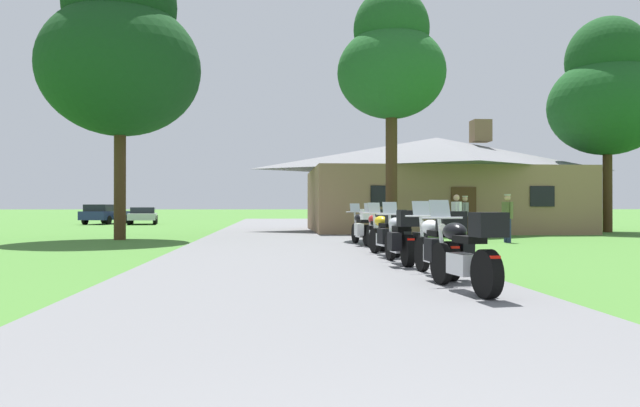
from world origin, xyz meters
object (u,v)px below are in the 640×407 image
Objects in this scene: motorcycle_black_nearest_to_camera at (467,252)px; tree_by_lodge_front at (391,61)px; tree_left_near at (120,50)px; motorcycle_silver_third_in_row at (402,238)px; tree_right_of_lodge at (607,93)px; motorcycle_yellow_fourth_in_row at (388,233)px; motorcycle_black_farthest_in_row at (363,227)px; bystander_gray_shirt_near_lodge at (465,214)px; motorcycle_white_second_in_row at (440,245)px; bystander_olive_shirt_by_tree at (507,215)px; parked_navy_suv_far_left at (106,213)px; bystander_white_shirt_beside_signpost at (456,216)px; parked_silver_sedan_far_left at (143,215)px; motorcycle_red_fifth_in_row at (377,230)px.

tree_by_lodge_front is (1.76, 14.08, 6.14)m from motorcycle_black_nearest_to_camera.
motorcycle_black_nearest_to_camera is at bearing -60.45° from tree_left_near.
motorcycle_black_nearest_to_camera and motorcycle_silver_third_in_row have the same top height.
motorcycle_silver_third_in_row is 0.20× the size of tree_right_of_lodge.
motorcycle_black_nearest_to_camera is at bearing -100.14° from motorcycle_yellow_fourth_in_row.
tree_by_lodge_front is (1.65, 3.82, 6.15)m from motorcycle_black_farthest_in_row.
motorcycle_black_farthest_in_row is 7.12m from bystander_gray_shirt_near_lodge.
motorcycle_white_second_in_row and motorcycle_yellow_fourth_in_row have the same top height.
motorcycle_black_nearest_to_camera is 13.27m from bystander_olive_shirt_by_tree.
motorcycle_silver_third_in_row is at bearing -98.54° from motorcycle_black_farthest_in_row.
bystander_olive_shirt_by_tree is at bearing 58.03° from motorcycle_black_nearest_to_camera.
bystander_gray_shirt_near_lodge is at bearing -35.49° from parked_navy_suv_far_left.
tree_by_lodge_front is 27.83m from parked_navy_suv_far_left.
motorcycle_black_nearest_to_camera is 1.25× the size of bystander_white_shirt_beside_signpost.
parked_silver_sedan_far_left is at bearing 103.16° from motorcycle_yellow_fourth_in_row.
motorcycle_yellow_fourth_in_row is 0.43× the size of parked_navy_suv_far_left.
tree_right_of_lodge reaches higher than parked_silver_sedan_far_left.
motorcycle_red_fifth_in_row is 29.28m from parked_silver_sedan_far_left.
bystander_gray_shirt_near_lodge is (5.02, 15.40, 0.33)m from motorcycle_black_nearest_to_camera.
motorcycle_red_fifth_in_row is 1.00× the size of motorcycle_black_farthest_in_row.
tree_right_of_lodge is 0.94× the size of tree_left_near.
tree_right_of_lodge is 33.00m from parked_navy_suv_far_left.
bystander_olive_shirt_by_tree is at bearing 53.25° from motorcycle_silver_third_in_row.
parked_navy_suv_far_left is 2.93m from parked_silver_sedan_far_left.
motorcycle_black_nearest_to_camera is 1.00× the size of motorcycle_black_farthest_in_row.
parked_silver_sedan_far_left is at bearing 99.67° from tree_left_near.
bystander_olive_shirt_by_tree is (5.34, 10.37, 0.34)m from motorcycle_white_second_in_row.
tree_left_near is at bearing 144.30° from motorcycle_black_farthest_in_row.
motorcycle_black_farthest_in_row is at bearing 80.18° from motorcycle_yellow_fourth_in_row.
motorcycle_white_second_in_row reaches higher than parked_silver_sedan_far_left.
motorcycle_white_second_in_row is at bearing -56.99° from tree_left_near.
motorcycle_yellow_fourth_in_row and motorcycle_red_fifth_in_row have the same top height.
motorcycle_white_second_in_row is at bearing -13.00° from bystander_gray_shirt_near_lodge.
tree_left_near is at bearing 125.07° from motorcycle_silver_third_in_row.
motorcycle_yellow_fourth_in_row is 13.92m from tree_left_near.
motorcycle_black_nearest_to_camera is 38.63m from parked_navy_suv_far_left.
parked_silver_sedan_far_left is (-3.40, 19.94, -6.56)m from tree_left_near.
tree_by_lodge_front is (1.68, 7.94, 6.15)m from motorcycle_yellow_fourth_in_row.
parked_silver_sedan_far_left is at bearing 106.09° from motorcycle_white_second_in_row.
bystander_white_shirt_beside_signpost is 0.15× the size of tree_left_near.
motorcycle_yellow_fourth_in_row is 10.50m from bystander_gray_shirt_near_lodge.
tree_by_lodge_front is 10.27m from tree_left_near.
parked_navy_suv_far_left is (-14.68, 35.73, 0.16)m from motorcycle_black_nearest_to_camera.
motorcycle_yellow_fourth_in_row is at bearing 125.31° from bystander_olive_shirt_by_tree.
parked_silver_sedan_far_left is (-16.90, 19.49, -0.31)m from bystander_gray_shirt_near_lodge.
parked_navy_suv_far_left reaches higher than parked_silver_sedan_far_left.
bystander_olive_shirt_by_tree is at bearing -39.16° from parked_navy_suv_far_left.
motorcycle_silver_third_in_row is 34.93m from parked_navy_suv_far_left.
bystander_olive_shirt_by_tree reaches higher than motorcycle_white_second_in_row.
parked_navy_suv_far_left is (-28.29, 15.88, -6.05)m from tree_right_of_lodge.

